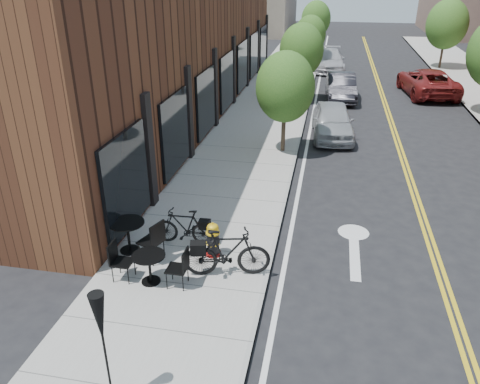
# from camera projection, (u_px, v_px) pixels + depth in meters

# --- Properties ---
(ground) EXTENTS (120.00, 120.00, 0.00)m
(ground) POSITION_uv_depth(u_px,v_px,m) (265.00, 298.00, 10.33)
(ground) COLOR black
(ground) RESTS_ON ground
(sidewalk_near) EXTENTS (4.00, 70.00, 0.12)m
(sidewalk_near) POSITION_uv_depth(u_px,v_px,m) (252.00, 141.00, 19.49)
(sidewalk_near) COLOR #9E9B93
(sidewalk_near) RESTS_ON ground
(building_near) EXTENTS (5.00, 28.00, 7.00)m
(building_near) POSITION_uv_depth(u_px,v_px,m) (174.00, 39.00, 22.32)
(building_near) COLOR #432315
(building_near) RESTS_ON ground
(tree_near_a) EXTENTS (2.20, 2.20, 3.81)m
(tree_near_a) POSITION_uv_depth(u_px,v_px,m) (285.00, 87.00, 17.27)
(tree_near_a) COLOR #382B1E
(tree_near_a) RESTS_ON sidewalk_near
(tree_near_b) EXTENTS (2.30, 2.30, 3.98)m
(tree_near_b) POSITION_uv_depth(u_px,v_px,m) (301.00, 50.00, 24.30)
(tree_near_b) COLOR #382B1E
(tree_near_b) RESTS_ON sidewalk_near
(tree_near_c) EXTENTS (2.10, 2.10, 3.67)m
(tree_near_c) POSITION_uv_depth(u_px,v_px,m) (310.00, 35.00, 31.46)
(tree_near_c) COLOR #382B1E
(tree_near_c) RESTS_ON sidewalk_near
(tree_near_d) EXTENTS (2.40, 2.40, 4.11)m
(tree_near_d) POSITION_uv_depth(u_px,v_px,m) (316.00, 19.00, 38.42)
(tree_near_d) COLOR #382B1E
(tree_near_d) RESTS_ON sidewalk_near
(tree_far_c) EXTENTS (2.80, 2.80, 4.62)m
(tree_far_c) POSITION_uv_depth(u_px,v_px,m) (447.00, 24.00, 32.30)
(tree_far_c) COLOR #382B1E
(tree_far_c) RESTS_ON sidewalk_far
(fire_hydrant) EXTENTS (0.42, 0.42, 0.90)m
(fire_hydrant) POSITION_uv_depth(u_px,v_px,m) (213.00, 240.00, 11.51)
(fire_hydrant) COLOR maroon
(fire_hydrant) RESTS_ON sidewalk_near
(bicycle_left) EXTENTS (1.63, 0.52, 0.97)m
(bicycle_left) POSITION_uv_depth(u_px,v_px,m) (184.00, 227.00, 11.97)
(bicycle_left) COLOR black
(bicycle_left) RESTS_ON sidewalk_near
(bicycle_right) EXTENTS (2.06, 0.99, 1.19)m
(bicycle_right) POSITION_uv_depth(u_px,v_px,m) (227.00, 253.00, 10.66)
(bicycle_right) COLOR black
(bicycle_right) RESTS_ON sidewalk_near
(bistro_set_b) EXTENTS (1.73, 0.75, 0.94)m
(bistro_set_b) POSITION_uv_depth(u_px,v_px,m) (149.00, 264.00, 10.47)
(bistro_set_b) COLOR black
(bistro_set_b) RESTS_ON sidewalk_near
(bistro_set_c) EXTENTS (2.03, 1.16, 1.07)m
(bistro_set_c) POSITION_uv_depth(u_px,v_px,m) (128.00, 232.00, 11.61)
(bistro_set_c) COLOR black
(bistro_set_c) RESTS_ON sidewalk_near
(patio_umbrella) EXTENTS (0.35, 0.35, 2.14)m
(patio_umbrella) POSITION_uv_depth(u_px,v_px,m) (101.00, 326.00, 7.12)
(patio_umbrella) COLOR black
(patio_umbrella) RESTS_ON sidewalk_near
(parked_car_a) EXTENTS (1.99, 4.26, 1.41)m
(parked_car_a) POSITION_uv_depth(u_px,v_px,m) (333.00, 121.00, 19.93)
(parked_car_a) COLOR #A1A5A9
(parked_car_a) RESTS_ON ground
(parked_car_b) EXTENTS (1.76, 4.34, 1.40)m
(parked_car_b) POSITION_uv_depth(u_px,v_px,m) (341.00, 87.00, 25.64)
(parked_car_b) COLOR black
(parked_car_b) RESTS_ON ground
(parked_car_c) EXTENTS (2.26, 5.01, 1.42)m
(parked_car_c) POSITION_uv_depth(u_px,v_px,m) (329.00, 60.00, 32.89)
(parked_car_c) COLOR #B5B5BA
(parked_car_c) RESTS_ON ground
(parked_car_far) EXTENTS (3.12, 5.63, 1.49)m
(parked_car_far) POSITION_uv_depth(u_px,v_px,m) (427.00, 82.00, 26.51)
(parked_car_far) COLOR maroon
(parked_car_far) RESTS_ON ground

